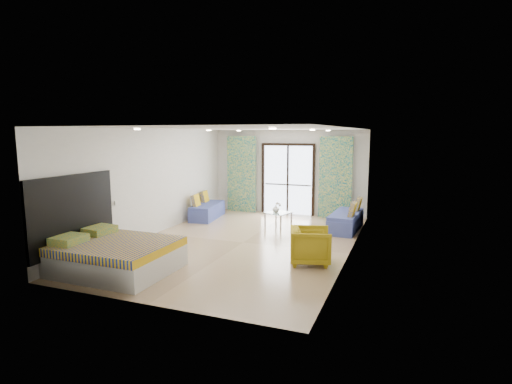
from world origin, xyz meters
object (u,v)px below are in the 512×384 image
(daybed_left, at_px, (207,210))
(armchair, at_px, (310,244))
(bed, at_px, (116,256))
(daybed_right, at_px, (346,220))
(coffee_table, at_px, (278,214))

(daybed_left, relative_size, armchair, 2.11)
(bed, distance_m, daybed_right, 6.04)
(coffee_table, xyz_separation_m, armchair, (1.59, -2.84, 0.04))
(daybed_right, xyz_separation_m, armchair, (-0.26, -3.08, 0.13))
(coffee_table, relative_size, armchair, 0.95)
(daybed_left, distance_m, armchair, 5.03)
(daybed_left, bearing_deg, armchair, -45.79)
(bed, bearing_deg, daybed_right, 53.49)
(daybed_left, relative_size, daybed_right, 0.95)
(bed, height_order, armchair, armchair)
(daybed_left, bearing_deg, daybed_right, -7.97)
(daybed_left, xyz_separation_m, armchair, (3.97, -3.09, 0.15))
(coffee_table, height_order, armchair, armchair)
(bed, xyz_separation_m, daybed_right, (3.59, 4.85, -0.03))
(daybed_left, distance_m, coffee_table, 2.40)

